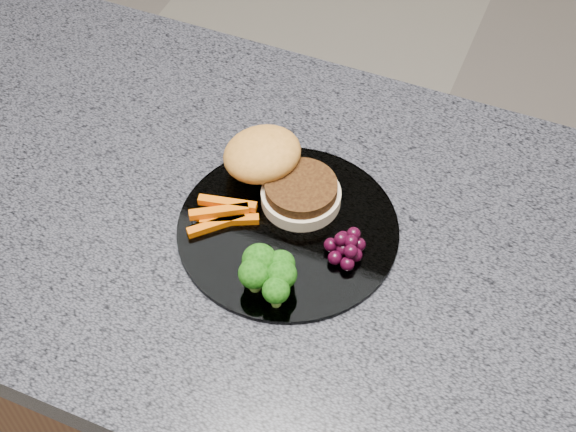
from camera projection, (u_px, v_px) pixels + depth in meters
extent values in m
cube|color=brown|center=(272.00, 401.00, 1.31)|extent=(1.20, 0.60, 0.86)
cube|color=#45464F|center=(266.00, 231.00, 0.96)|extent=(1.20, 0.60, 0.04)
cylinder|color=white|center=(288.00, 228.00, 0.94)|extent=(0.26, 0.26, 0.01)
cylinder|color=beige|center=(301.00, 197.00, 0.95)|extent=(0.12, 0.12, 0.02)
cylinder|color=#46280D|center=(301.00, 188.00, 0.94)|extent=(0.11, 0.11, 0.01)
ellipsoid|color=#C67E31|center=(262.00, 158.00, 0.97)|extent=(0.12, 0.12, 0.05)
cube|color=#D95803|center=(225.00, 212.00, 0.94)|extent=(0.06, 0.05, 0.01)
cube|color=#D95803|center=(229.00, 220.00, 0.94)|extent=(0.07, 0.04, 0.01)
cube|color=#D95803|center=(216.00, 225.00, 0.93)|extent=(0.06, 0.06, 0.01)
cube|color=#D95803|center=(227.00, 203.00, 0.94)|extent=(0.07, 0.03, 0.01)
cube|color=#D95803|center=(219.00, 212.00, 0.93)|extent=(0.06, 0.05, 0.01)
cylinder|color=olive|center=(260.00, 271.00, 0.89)|extent=(0.01, 0.01, 0.02)
ellipsoid|color=#0F3D08|center=(259.00, 260.00, 0.87)|extent=(0.04, 0.04, 0.04)
cylinder|color=olive|center=(282.00, 284.00, 0.87)|extent=(0.01, 0.01, 0.02)
ellipsoid|color=#0F3D08|center=(282.00, 274.00, 0.86)|extent=(0.03, 0.03, 0.03)
cylinder|color=olive|center=(255.00, 284.00, 0.88)|extent=(0.01, 0.01, 0.02)
ellipsoid|color=#0F3D08|center=(254.00, 274.00, 0.86)|extent=(0.04, 0.04, 0.03)
cylinder|color=olive|center=(276.00, 300.00, 0.86)|extent=(0.01, 0.01, 0.02)
ellipsoid|color=#0F3D08|center=(276.00, 290.00, 0.85)|extent=(0.03, 0.03, 0.03)
cylinder|color=olive|center=(281.00, 274.00, 0.88)|extent=(0.01, 0.01, 0.02)
ellipsoid|color=#0F3D08|center=(281.00, 264.00, 0.87)|extent=(0.03, 0.03, 0.03)
sphere|color=black|center=(343.00, 249.00, 0.90)|extent=(0.02, 0.02, 0.02)
sphere|color=black|center=(355.00, 255.00, 0.90)|extent=(0.02, 0.02, 0.02)
sphere|color=black|center=(359.00, 244.00, 0.91)|extent=(0.02, 0.02, 0.02)
sphere|color=black|center=(343.00, 238.00, 0.92)|extent=(0.02, 0.02, 0.02)
sphere|color=black|center=(331.00, 245.00, 0.91)|extent=(0.02, 0.02, 0.02)
sphere|color=black|center=(335.00, 258.00, 0.90)|extent=(0.02, 0.02, 0.02)
sphere|color=black|center=(347.00, 264.00, 0.89)|extent=(0.02, 0.02, 0.02)
sphere|color=black|center=(351.00, 242.00, 0.90)|extent=(0.02, 0.02, 0.02)
sphere|color=black|center=(341.00, 239.00, 0.90)|extent=(0.02, 0.02, 0.02)
sphere|color=black|center=(351.00, 251.00, 0.89)|extent=(0.02, 0.02, 0.02)
sphere|color=black|center=(354.00, 234.00, 0.90)|extent=(0.02, 0.02, 0.02)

